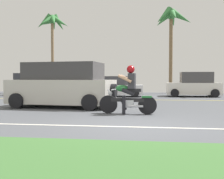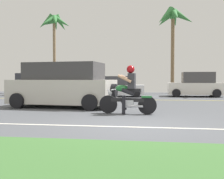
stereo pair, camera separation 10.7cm
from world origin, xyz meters
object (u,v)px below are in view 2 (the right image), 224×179
at_px(parked_car_2, 195,85).
at_px(palm_tree_0, 173,21).
at_px(parked_car_1, 116,87).
at_px(motorcyclist, 128,93).
at_px(palm_tree_2, 54,26).
at_px(suv_nearby, 63,86).
at_px(parked_car_0, 37,85).

height_order(parked_car_2, palm_tree_0, palm_tree_0).
bearing_deg(palm_tree_0, parked_car_1, -132.92).
bearing_deg(motorcyclist, palm_tree_0, 80.10).
relative_size(motorcyclist, palm_tree_2, 0.30).
distance_m(palm_tree_0, palm_tree_2, 10.10).
height_order(motorcyclist, parked_car_2, motorcyclist).
relative_size(motorcyclist, suv_nearby, 0.43).
bearing_deg(suv_nearby, palm_tree_2, 111.95).
bearing_deg(palm_tree_0, parked_car_0, -158.67).
xyz_separation_m(motorcyclist, suv_nearby, (-3.00, 1.99, 0.22)).
height_order(suv_nearby, parked_car_2, suv_nearby).
bearing_deg(parked_car_0, palm_tree_0, 21.33).
relative_size(parked_car_0, palm_tree_2, 0.62).
relative_size(suv_nearby, parked_car_0, 1.12).
height_order(motorcyclist, palm_tree_0, palm_tree_0).
height_order(palm_tree_0, palm_tree_2, palm_tree_0).
bearing_deg(parked_car_0, palm_tree_2, 88.51).
xyz_separation_m(parked_car_1, palm_tree_2, (-5.95, 3.97, 5.16)).
xyz_separation_m(motorcyclist, palm_tree_0, (2.44, 13.99, 5.26)).
relative_size(suv_nearby, parked_car_1, 1.23).
xyz_separation_m(motorcyclist, palm_tree_2, (-7.65, 13.51, 5.11)).
height_order(parked_car_1, palm_tree_0, palm_tree_0).
relative_size(palm_tree_0, palm_tree_2, 1.04).
relative_size(parked_car_1, parked_car_2, 1.06).
bearing_deg(suv_nearby, parked_car_0, 120.54).
height_order(parked_car_1, palm_tree_2, palm_tree_2).
bearing_deg(palm_tree_2, parked_car_1, -33.76).
bearing_deg(parked_car_0, motorcyclist, -52.30).
height_order(parked_car_2, palm_tree_2, palm_tree_2).
distance_m(suv_nearby, parked_car_1, 7.66).
bearing_deg(parked_car_1, suv_nearby, -99.80).
xyz_separation_m(parked_car_0, parked_car_1, (6.04, -0.48, -0.10)).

